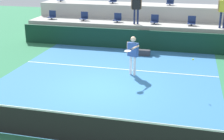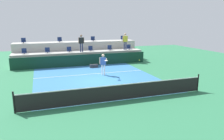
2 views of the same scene
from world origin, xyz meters
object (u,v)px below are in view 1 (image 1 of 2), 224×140
(spectator_leaning_on_rail, at_px, (224,8))
(equipment_bag, at_px, (143,53))
(stadium_chair_upper_right, at_px, (170,2))
(stadium_chair_lower_left, at_px, (84,17))
(tennis_ball, at_px, (193,59))
(stadium_chair_lower_mid_left, at_px, (117,18))
(spectator_in_white, at_px, (136,6))
(stadium_chair_upper_left, at_px, (113,0))
(stadium_chair_lower_far_left, at_px, (52,16))
(tennis_player, at_px, (133,52))
(stadium_chair_lower_mid_right, at_px, (155,20))
(stadium_chair_lower_right, at_px, (192,22))

(spectator_leaning_on_rail, distance_m, equipment_bag, 4.92)
(stadium_chair_upper_right, relative_size, spectator_leaning_on_rail, 0.29)
(spectator_leaning_on_rail, bearing_deg, stadium_chair_lower_left, 177.24)
(spectator_leaning_on_rail, relative_size, tennis_ball, 26.00)
(stadium_chair_lower_mid_left, bearing_deg, spectator_leaning_on_rail, -3.74)
(spectator_in_white, bearing_deg, stadium_chair_upper_left, 130.91)
(stadium_chair_lower_far_left, relative_size, stadium_chair_lower_mid_left, 1.00)
(stadium_chair_upper_left, height_order, spectator_leaning_on_rail, spectator_leaning_on_rail)
(spectator_in_white, xyz_separation_m, tennis_ball, (3.25, -6.46, -0.97))
(spectator_leaning_on_rail, height_order, equipment_bag, spectator_leaning_on_rail)
(stadium_chair_lower_mid_left, relative_size, equipment_bag, 0.68)
(stadium_chair_lower_mid_left, bearing_deg, spectator_in_white, -18.04)
(stadium_chair_upper_left, distance_m, stadium_chair_upper_right, 3.61)
(tennis_player, distance_m, spectator_in_white, 5.28)
(stadium_chair_upper_right, xyz_separation_m, tennis_ball, (1.52, -8.65, -1.00))
(stadium_chair_lower_left, height_order, tennis_player, stadium_chair_lower_left)
(stadium_chair_upper_right, height_order, tennis_ball, stadium_chair_upper_right)
(stadium_chair_lower_far_left, bearing_deg, tennis_player, -41.72)
(tennis_player, height_order, tennis_ball, tennis_player)
(tennis_ball, bearing_deg, equipment_bag, 119.18)
(tennis_player, bearing_deg, stadium_chair_lower_far_left, 138.28)
(stadium_chair_lower_left, xyz_separation_m, spectator_leaning_on_rail, (7.96, -0.38, 0.86))
(equipment_bag, bearing_deg, stadium_chair_lower_left, 149.43)
(stadium_chair_lower_mid_right, distance_m, stadium_chair_upper_right, 2.11)
(stadium_chair_lower_far_left, xyz_separation_m, tennis_ball, (8.61, -6.85, -0.15))
(stadium_chair_upper_left, relative_size, equipment_bag, 0.68)
(stadium_chair_upper_right, distance_m, spectator_leaning_on_rail, 3.69)
(stadium_chair_lower_mid_left, bearing_deg, tennis_player, -70.47)
(spectator_leaning_on_rail, height_order, tennis_ball, spectator_leaning_on_rail)
(stadium_chair_lower_mid_left, xyz_separation_m, stadium_chair_upper_right, (2.90, 1.80, 0.85))
(stadium_chair_upper_right, bearing_deg, spectator_leaning_on_rail, -36.33)
(stadium_chair_upper_left, xyz_separation_m, spectator_leaning_on_rail, (6.58, -2.18, 0.01))
(stadium_chair_lower_left, height_order, stadium_chair_lower_mid_left, same)
(stadium_chair_lower_far_left, relative_size, stadium_chair_lower_mid_right, 1.00)
(stadium_chair_upper_left, bearing_deg, stadium_chair_lower_far_left, -152.58)
(stadium_chair_upper_left, height_order, stadium_chair_upper_right, same)
(stadium_chair_lower_mid_left, height_order, stadium_chair_upper_left, stadium_chair_upper_left)
(stadium_chair_lower_far_left, bearing_deg, stadium_chair_lower_mid_left, 0.00)
(stadium_chair_lower_far_left, distance_m, tennis_player, 8.21)
(tennis_player, distance_m, spectator_leaning_on_rail, 6.55)
(stadium_chair_lower_far_left, bearing_deg, stadium_chair_lower_right, 0.00)
(stadium_chair_upper_right, distance_m, equipment_bag, 4.80)
(spectator_in_white, bearing_deg, stadium_chair_lower_left, 173.29)
(stadium_chair_lower_far_left, height_order, stadium_chair_lower_left, same)
(equipment_bag, bearing_deg, tennis_player, -89.77)
(spectator_in_white, bearing_deg, tennis_player, -81.51)
(stadium_chair_lower_left, bearing_deg, spectator_in_white, -6.71)
(stadium_chair_lower_right, height_order, stadium_chair_upper_right, stadium_chair_upper_right)
(tennis_ball, xyz_separation_m, equipment_bag, (-2.50, 4.48, -1.16))
(stadium_chair_upper_left, relative_size, spectator_leaning_on_rail, 0.29)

